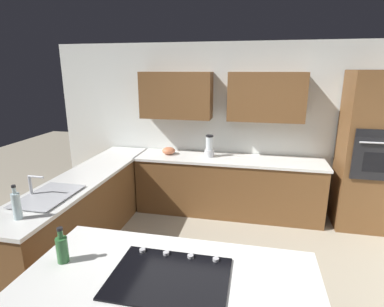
% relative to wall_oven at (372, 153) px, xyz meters
% --- Properties ---
extents(ground_plane, '(14.00, 14.00, 0.00)m').
position_rel_wall_oven_xyz_m(ground_plane, '(1.85, 1.72, -1.10)').
color(ground_plane, '#9E937F').
extents(wall_back, '(6.00, 0.44, 2.60)m').
position_rel_wall_oven_xyz_m(wall_back, '(1.92, -0.33, 0.33)').
color(wall_back, silver).
rests_on(wall_back, ground).
extents(lower_cabinets_back, '(2.80, 0.60, 0.86)m').
position_rel_wall_oven_xyz_m(lower_cabinets_back, '(1.95, -0.00, -0.67)').
color(lower_cabinets_back, brown).
rests_on(lower_cabinets_back, ground).
extents(countertop_back, '(2.84, 0.64, 0.04)m').
position_rel_wall_oven_xyz_m(countertop_back, '(1.95, -0.00, -0.22)').
color(countertop_back, silver).
rests_on(countertop_back, lower_cabinets_back).
extents(lower_cabinets_side, '(0.60, 2.90, 0.86)m').
position_rel_wall_oven_xyz_m(lower_cabinets_side, '(3.67, 1.17, -0.67)').
color(lower_cabinets_side, brown).
rests_on(lower_cabinets_side, ground).
extents(countertop_side, '(0.64, 2.94, 0.04)m').
position_rel_wall_oven_xyz_m(countertop_side, '(3.67, 1.17, -0.22)').
color(countertop_side, silver).
rests_on(countertop_side, lower_cabinets_side).
extents(island_top, '(1.93, 0.99, 0.04)m').
position_rel_wall_oven_xyz_m(island_top, '(2.07, 2.83, -0.22)').
color(island_top, silver).
rests_on(island_top, island_base).
extents(wall_oven, '(0.80, 0.66, 2.19)m').
position_rel_wall_oven_xyz_m(wall_oven, '(0.00, 0.00, 0.00)').
color(wall_oven, brown).
rests_on(wall_oven, ground).
extents(sink_unit, '(0.46, 0.70, 0.23)m').
position_rel_wall_oven_xyz_m(sink_unit, '(3.68, 1.85, -0.18)').
color(sink_unit, '#515456').
rests_on(sink_unit, countertop_side).
extents(cooktop, '(0.76, 0.56, 0.03)m').
position_rel_wall_oven_xyz_m(cooktop, '(2.07, 2.83, -0.19)').
color(cooktop, black).
rests_on(cooktop, island_top).
extents(blender, '(0.15, 0.15, 0.34)m').
position_rel_wall_oven_xyz_m(blender, '(2.25, -0.03, -0.05)').
color(blender, silver).
rests_on(blender, countertop_back).
extents(mixing_bowl, '(0.21, 0.21, 0.11)m').
position_rel_wall_oven_xyz_m(mixing_bowl, '(2.90, -0.03, -0.14)').
color(mixing_bowl, '#CC724C').
rests_on(mixing_bowl, countertop_back).
extents(dish_soap_bottle, '(0.07, 0.07, 0.32)m').
position_rel_wall_oven_xyz_m(dish_soap_bottle, '(3.62, 2.33, -0.07)').
color(dish_soap_bottle, silver).
rests_on(dish_soap_bottle, countertop_side).
extents(oil_bottle, '(0.08, 0.08, 0.26)m').
position_rel_wall_oven_xyz_m(oil_bottle, '(2.84, 2.81, -0.09)').
color(oil_bottle, '#336B38').
rests_on(oil_bottle, island_top).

